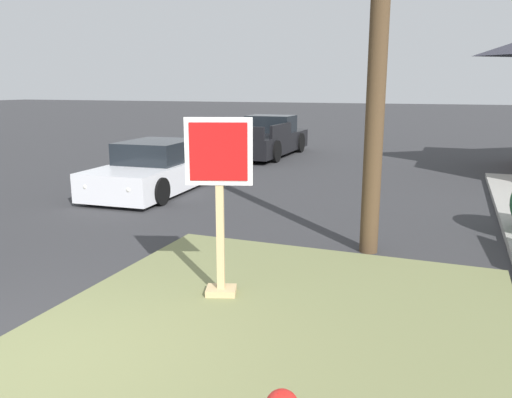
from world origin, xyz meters
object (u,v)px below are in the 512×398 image
(manhole_cover, at_px, (236,263))
(parked_sedan_white, at_px, (155,170))
(pickup_truck_black, at_px, (266,139))
(stop_sign, at_px, (220,210))

(manhole_cover, xyz_separation_m, parked_sedan_white, (-3.97, 4.14, 0.53))
(parked_sedan_white, distance_m, pickup_truck_black, 7.42)
(stop_sign, height_order, manhole_cover, stop_sign)
(manhole_cover, xyz_separation_m, pickup_truck_black, (-3.77, 11.56, 0.61))
(stop_sign, xyz_separation_m, pickup_truck_black, (-4.13, 12.86, -0.53))
(manhole_cover, bearing_deg, stop_sign, -74.58)
(manhole_cover, height_order, pickup_truck_black, pickup_truck_black)
(parked_sedan_white, xyz_separation_m, pickup_truck_black, (0.20, 7.42, 0.07))
(manhole_cover, relative_size, parked_sedan_white, 0.17)
(parked_sedan_white, height_order, pickup_truck_black, pickup_truck_black)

